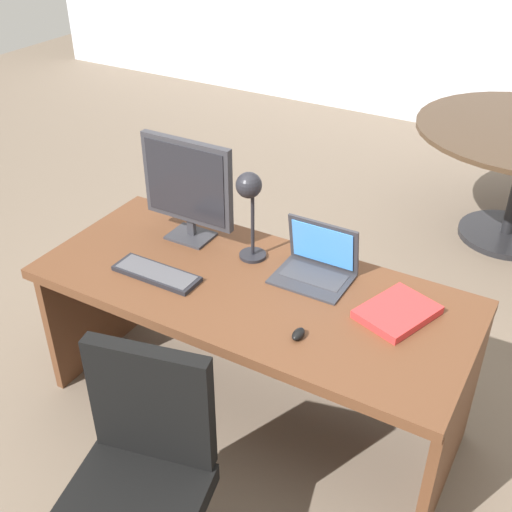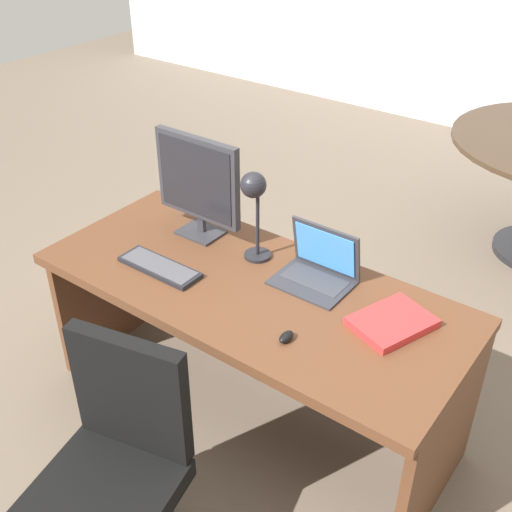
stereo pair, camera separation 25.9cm
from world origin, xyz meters
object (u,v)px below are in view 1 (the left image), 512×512
Objects in this scene: mouse at (298,334)px; keyboard at (156,273)px; monitor at (187,185)px; office_chair at (140,501)px; desk at (257,314)px; laptop at (318,259)px; book at (397,312)px; desk_lamp at (250,197)px.

keyboard is at bearing 174.90° from mouse.
monitor reaches higher than office_chair.
desk is 0.65m from monitor.
desk is 3.81× the size of monitor.
laptop is 0.34× the size of office_chair.
book is (1.04, -0.09, -0.25)m from monitor.
desk_lamp is 0.45× the size of office_chair.
laptop is 0.75× the size of desk_lamp.
monitor is 1.33m from office_chair.
keyboard is 1.10× the size of book.
monitor is 0.52× the size of office_chair.
mouse is 0.41m from book.
laptop is 4.34× the size of mouse.
desk is at bearing -174.36° from book.
keyboard is 0.51m from desk_lamp.
desk_lamp is 1.19× the size of book.
laptop is at bearing 31.41° from keyboard.
laptop is (0.64, 0.02, -0.20)m from monitor.
laptop reaches higher than book.
office_chair is at bearing -111.37° from mouse.
monitor is at bearing 99.63° from keyboard.
laptop is at bearing 40.06° from desk.
office_chair reaches higher than keyboard.
monitor is at bearing 175.11° from book.
desk_lamp reaches higher than laptop.
mouse is (0.70, -0.06, 0.01)m from keyboard.
monitor reaches higher than desk_lamp.
desk is at bearing -18.54° from monitor.
mouse is (0.76, -0.40, -0.26)m from monitor.
desk_lamp is at bearing 174.87° from book.
desk_lamp is 0.76m from book.
office_chair is (0.45, -0.72, -0.37)m from keyboard.
keyboard is 5.32× the size of mouse.
laptop is 0.90× the size of book.
keyboard is (0.06, -0.33, -0.26)m from monitor.
mouse is at bearing -27.56° from monitor.
keyboard is at bearing -132.17° from desk_lamp.
book reaches higher than desk.
keyboard reaches higher than desk.
office_chair is at bearing -58.38° from keyboard.
monitor is 0.67m from laptop.
desk_lamp is at bearing 99.14° from office_chair.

